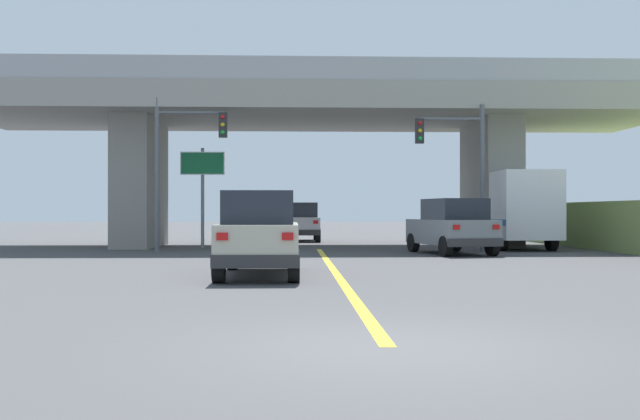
{
  "coord_description": "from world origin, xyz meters",
  "views": [
    {
      "loc": [
        -1.09,
        -8.33,
        1.54
      ],
      "look_at": [
        -0.04,
        19.54,
        1.61
      ],
      "focal_mm": 41.33,
      "sensor_mm": 36.0,
      "label": 1
    }
  ],
  "objects_px": {
    "suv_lead": "(260,234)",
    "sedan_oncoming": "(301,222)",
    "box_truck": "(513,209)",
    "traffic_signal_farside": "(180,153)",
    "highway_sign": "(202,174)",
    "suv_crossing": "(452,226)",
    "traffic_signal_nearside": "(460,158)"
  },
  "relations": [
    {
      "from": "traffic_signal_nearside",
      "to": "traffic_signal_farside",
      "type": "relative_size",
      "value": 0.96
    },
    {
      "from": "suv_crossing",
      "to": "suv_lead",
      "type": "bearing_deg",
      "value": -137.92
    },
    {
      "from": "box_truck",
      "to": "traffic_signal_nearside",
      "type": "bearing_deg",
      "value": -140.12
    },
    {
      "from": "suv_lead",
      "to": "highway_sign",
      "type": "bearing_deg",
      "value": 102.63
    },
    {
      "from": "suv_lead",
      "to": "sedan_oncoming",
      "type": "distance_m",
      "value": 21.17
    },
    {
      "from": "sedan_oncoming",
      "to": "highway_sign",
      "type": "bearing_deg",
      "value": -118.74
    },
    {
      "from": "traffic_signal_farside",
      "to": "suv_lead",
      "type": "bearing_deg",
      "value": -71.78
    },
    {
      "from": "box_truck",
      "to": "sedan_oncoming",
      "type": "bearing_deg",
      "value": 137.16
    },
    {
      "from": "box_truck",
      "to": "sedan_oncoming",
      "type": "xyz_separation_m",
      "value": [
        -8.81,
        8.17,
        -0.64
      ]
    },
    {
      "from": "traffic_signal_farside",
      "to": "sedan_oncoming",
      "type": "bearing_deg",
      "value": 65.07
    },
    {
      "from": "suv_lead",
      "to": "suv_crossing",
      "type": "height_order",
      "value": "same"
    },
    {
      "from": "highway_sign",
      "to": "suv_crossing",
      "type": "bearing_deg",
      "value": -24.67
    },
    {
      "from": "suv_crossing",
      "to": "highway_sign",
      "type": "relative_size",
      "value": 1.08
    },
    {
      "from": "suv_crossing",
      "to": "highway_sign",
      "type": "height_order",
      "value": "highway_sign"
    },
    {
      "from": "box_truck",
      "to": "suv_lead",
      "type": "bearing_deg",
      "value": -127.81
    },
    {
      "from": "highway_sign",
      "to": "traffic_signal_farside",
      "type": "bearing_deg",
      "value": -102.12
    },
    {
      "from": "sedan_oncoming",
      "to": "traffic_signal_farside",
      "type": "height_order",
      "value": "traffic_signal_farside"
    },
    {
      "from": "suv_lead",
      "to": "sedan_oncoming",
      "type": "relative_size",
      "value": 1.09
    },
    {
      "from": "suv_lead",
      "to": "box_truck",
      "type": "height_order",
      "value": "box_truck"
    },
    {
      "from": "suv_crossing",
      "to": "traffic_signal_nearside",
      "type": "height_order",
      "value": "traffic_signal_nearside"
    },
    {
      "from": "box_truck",
      "to": "traffic_signal_nearside",
      "type": "height_order",
      "value": "traffic_signal_nearside"
    },
    {
      "from": "traffic_signal_nearside",
      "to": "traffic_signal_farside",
      "type": "height_order",
      "value": "traffic_signal_farside"
    },
    {
      "from": "sedan_oncoming",
      "to": "highway_sign",
      "type": "relative_size",
      "value": 1.04
    },
    {
      "from": "box_truck",
      "to": "traffic_signal_farside",
      "type": "height_order",
      "value": "traffic_signal_farside"
    },
    {
      "from": "sedan_oncoming",
      "to": "traffic_signal_nearside",
      "type": "relative_size",
      "value": 0.77
    },
    {
      "from": "suv_crossing",
      "to": "box_truck",
      "type": "distance_m",
      "value": 5.31
    },
    {
      "from": "suv_lead",
      "to": "highway_sign",
      "type": "relative_size",
      "value": 1.13
    },
    {
      "from": "traffic_signal_farside",
      "to": "suv_crossing",
      "type": "bearing_deg",
      "value": -10.21
    },
    {
      "from": "sedan_oncoming",
      "to": "traffic_signal_nearside",
      "type": "xyz_separation_m",
      "value": [
        6.06,
        -10.47,
        2.65
      ]
    },
    {
      "from": "sedan_oncoming",
      "to": "traffic_signal_nearside",
      "type": "bearing_deg",
      "value": -59.92
    },
    {
      "from": "sedan_oncoming",
      "to": "highway_sign",
      "type": "xyz_separation_m",
      "value": [
        -4.25,
        -7.75,
        2.14
      ]
    },
    {
      "from": "suv_crossing",
      "to": "box_truck",
      "type": "bearing_deg",
      "value": 37.73
    }
  ]
}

